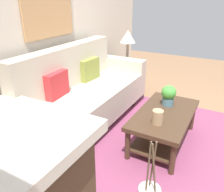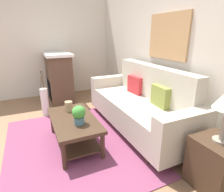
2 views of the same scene
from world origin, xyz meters
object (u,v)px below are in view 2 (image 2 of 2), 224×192
Objects in this scene: throw_pillow_crimson at (135,85)px; side_table at (216,164)px; tabletop_vase at (69,106)px; couch at (140,105)px; framed_painting at (168,36)px; floor_vase at (45,102)px; throw_pillow_olive at (161,96)px; fireplace at (59,77)px; coffee_table at (74,125)px; potted_plant_tabletop at (79,114)px.

throw_pillow_crimson reaches higher than side_table.
side_table is at bearing 34.35° from tabletop_vase.
framed_painting is at bearing 90.00° from couch.
tabletop_vase reaches higher than floor_vase.
framed_painting reaches higher than side_table.
framed_painting is (-0.36, 0.34, 0.86)m from throw_pillow_olive.
tabletop_vase is 0.28× the size of floor_vase.
throw_pillow_olive is at bearing 24.94° from fireplace.
fireplace reaches higher than throw_pillow_crimson.
throw_pillow_olive is at bearing 43.76° from floor_vase.
framed_painting is at bearing 91.42° from coffee_table.
couch is at bearing -90.00° from framed_painting.
tabletop_vase is at bearing -102.18° from couch.
throw_pillow_olive is (0.73, 0.00, 0.00)m from throw_pillow_crimson.
framed_painting is (2.05, 1.46, 0.95)m from fireplace.
fireplace is at bearing 150.59° from floor_vase.
framed_painting reaches higher than tabletop_vase.
coffee_table is 1.83m from side_table.
throw_pillow_olive is 1.26m from potted_plant_tabletop.
tabletop_vase reaches higher than side_table.
framed_painting is (-0.25, 1.59, 0.97)m from potted_plant_tabletop.
couch is at bearing 77.82° from tabletop_vase.
fireplace reaches higher than potted_plant_tabletop.
framed_painting is at bearing 81.26° from tabletop_vase.
couch is at bearing -179.60° from side_table.
floor_vase is (-0.90, -1.56, -0.40)m from throw_pillow_crimson.
coffee_table is 1.96× the size of side_table.
framed_painting reaches higher than throw_pillow_crimson.
side_table is 1.01× the size of floor_vase.
potted_plant_tabletop is 0.47× the size of side_table.
framed_painting is at bearing 136.76° from throw_pillow_olive.
fireplace reaches higher than throw_pillow_olive.
fireplace is 0.95m from floor_vase.
tabletop_vase is at bearing -176.43° from potted_plant_tabletop.
throw_pillow_crimson is 0.31× the size of fireplace.
throw_pillow_crimson is at bearing 176.38° from side_table.
throw_pillow_olive is 2.29m from floor_vase.
tabletop_vase is at bearing -98.74° from framed_painting.
throw_pillow_crimson is at bearing 95.08° from tabletop_vase.
potted_plant_tabletop reaches higher than tabletop_vase.
tabletop_vase is 0.50m from potted_plant_tabletop.
side_table is (1.09, -0.12, -0.40)m from throw_pillow_olive.
fireplace is at bearing 176.81° from potted_plant_tabletop.
fireplace reaches higher than coffee_table.
tabletop_vase reaches higher than coffee_table.
floor_vase is (-1.51, -0.31, -0.29)m from potted_plant_tabletop.
floor_vase is (-2.72, -1.45, -0.00)m from side_table.
potted_plant_tabletop is at bearing 8.59° from coffee_table.
floor_vase is 0.62× the size of framed_painting.
potted_plant_tabletop is 1.68m from side_table.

